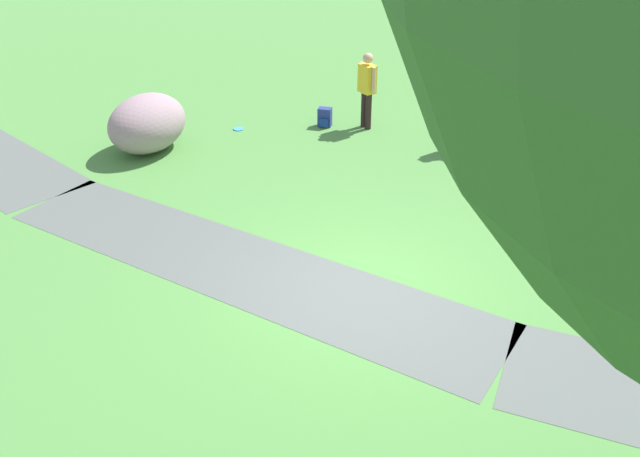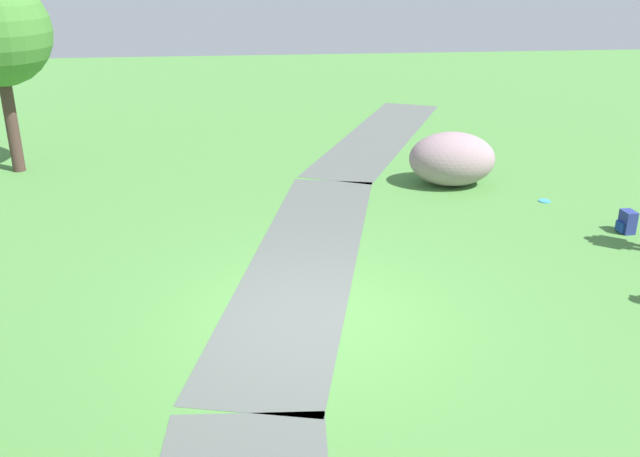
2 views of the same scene
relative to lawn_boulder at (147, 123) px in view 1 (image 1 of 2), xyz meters
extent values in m
plane|color=#4C863E|center=(-5.28, 3.33, -0.56)|extent=(48.00, 48.00, 0.00)
cube|color=#555B57|center=(-3.40, 3.33, -0.55)|extent=(8.17, 3.47, 0.01)
ellipsoid|color=gray|center=(0.00, 0.00, 0.00)|extent=(1.48, 1.90, 1.11)
cylinder|color=#324360|center=(-6.01, -2.26, -0.15)|extent=(0.13, 0.13, 0.82)
cylinder|color=#324360|center=(-5.88, -2.17, -0.15)|extent=(0.13, 0.13, 0.82)
cube|color=#AB3842|center=(-5.95, -2.21, 0.57)|extent=(0.43, 0.39, 0.61)
cylinder|color=tan|center=(-6.13, -2.33, 0.60)|extent=(0.08, 0.08, 0.54)
cylinder|color=tan|center=(-5.76, -2.10, 0.60)|extent=(0.08, 0.08, 0.54)
sphere|color=tan|center=(-5.95, -2.21, 1.01)|extent=(0.22, 0.22, 0.22)
cylinder|color=black|center=(-3.78, -2.48, -0.17)|extent=(0.13, 0.13, 0.78)
cylinder|color=black|center=(-3.66, -2.58, -0.17)|extent=(0.13, 0.13, 0.78)
cube|color=yellow|center=(-3.72, -2.53, 0.51)|extent=(0.43, 0.41, 0.58)
cylinder|color=tan|center=(-3.89, -2.39, 0.55)|extent=(0.08, 0.08, 0.52)
cylinder|color=tan|center=(-3.55, -2.67, 0.55)|extent=(0.08, 0.08, 0.52)
sphere|color=tan|center=(-3.72, -2.53, 0.94)|extent=(0.21, 0.21, 0.21)
cube|color=gray|center=(-5.74, -1.61, -0.44)|extent=(0.17, 0.33, 0.24)
torus|color=gray|center=(-5.74, -1.61, -0.26)|extent=(0.31, 0.31, 0.02)
cube|color=black|center=(0.61, -0.50, -0.36)|extent=(0.34, 0.32, 0.40)
cube|color=black|center=(0.68, -0.61, -0.44)|extent=(0.20, 0.16, 0.18)
cube|color=navy|center=(-2.86, -2.34, -0.36)|extent=(0.29, 0.22, 0.40)
cube|color=navy|center=(-2.87, -2.21, -0.44)|extent=(0.20, 0.08, 0.18)
cylinder|color=#3998E4|center=(-1.19, -1.56, -0.55)|extent=(0.22, 0.22, 0.02)
camera|label=1|loc=(-7.24, 10.91, 4.82)|focal=38.71mm
camera|label=2|loc=(-13.54, 4.11, 4.12)|focal=39.29mm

